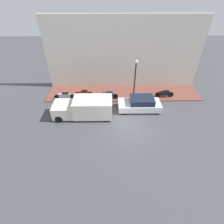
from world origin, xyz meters
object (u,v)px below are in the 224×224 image
parked_car (140,104)px  motorcycle_blue (108,95)px  motorcycle_black (165,94)px  motorcycle_red (84,93)px  streetlamp (135,75)px  delivery_van (84,108)px  scooter_silver (65,96)px

parked_car → motorcycle_blue: parked_car is taller
motorcycle_black → motorcycle_red: size_ratio=1.00×
motorcycle_red → motorcycle_blue: bearing=-98.8°
streetlamp → motorcycle_blue: bearing=85.6°
delivery_van → scooter_silver: (2.63, 2.33, -0.38)m
delivery_van → scooter_silver: 3.53m
delivery_van → motorcycle_red: delivery_van is taller
delivery_van → streetlamp: size_ratio=1.24×
motorcycle_red → streetlamp: bearing=-96.6°
motorcycle_black → streetlamp: streetlamp is taller
parked_car → streetlamp: size_ratio=0.95×
delivery_van → streetlamp: bearing=-62.1°
parked_car → streetlamp: bearing=15.2°
delivery_van → motorcycle_red: 3.16m
delivery_van → motorcycle_blue: bearing=-37.9°
parked_car → motorcycle_black: bearing=-54.8°
delivery_van → motorcycle_black: bearing=-70.0°
motorcycle_red → streetlamp: size_ratio=0.46×
motorcycle_blue → streetlamp: 3.52m
parked_car → delivery_van: (-0.90, 5.17, 0.27)m
streetlamp → motorcycle_black: bearing=-82.9°
delivery_van → motorcycle_black: delivery_van is taller
parked_car → motorcycle_blue: size_ratio=1.88×
parked_car → scooter_silver: (1.73, 7.50, -0.11)m
delivery_van → motorcycle_black: size_ratio=2.71×
parked_car → streetlamp: 2.79m
delivery_van → motorcycle_blue: delivery_van is taller
motorcycle_black → streetlamp: size_ratio=0.46×
parked_car → delivery_van: delivery_van is taller
motorcycle_red → scooter_silver: size_ratio=0.90×
parked_car → motorcycle_red: bearing=68.5°
scooter_silver → streetlamp: 7.44m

